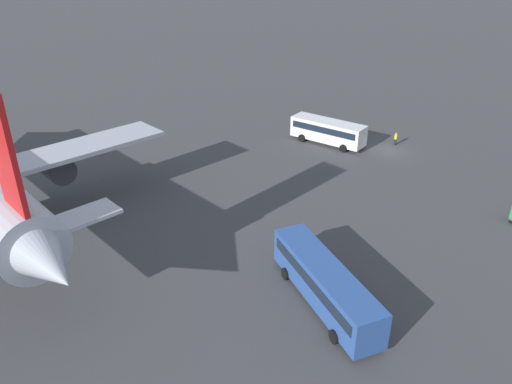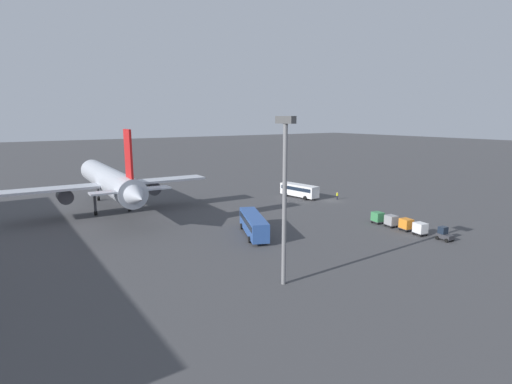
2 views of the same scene
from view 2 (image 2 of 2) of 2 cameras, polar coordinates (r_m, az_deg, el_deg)
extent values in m
plane|color=#424244|center=(93.43, 10.66, -1.24)|extent=(600.00, 600.00, 0.00)
cylinder|color=#B2B7C1|center=(85.44, -20.27, 1.62)|extent=(36.67, 6.25, 5.01)
cone|color=#B2B7C1|center=(104.47, -22.49, 3.00)|extent=(5.67, 4.94, 4.76)
cone|color=#B2B7C1|center=(66.45, -16.74, -0.58)|extent=(6.66, 4.73, 4.51)
cube|color=#B2B7C1|center=(82.29, -27.41, 0.32)|extent=(5.32, 16.95, 0.44)
cube|color=#B2B7C1|center=(86.61, -12.93, 1.71)|extent=(5.32, 16.95, 0.44)
cube|color=red|center=(68.76, -17.77, 5.21)|extent=(3.66, 0.48, 8.01)
cube|color=#B2B7C1|center=(69.19, -17.42, 0.23)|extent=(3.00, 13.10, 0.28)
cylinder|color=#38383D|center=(83.84, -25.67, -0.48)|extent=(4.47, 2.90, 2.75)
cylinder|color=#38383D|center=(87.13, -14.69, 0.61)|extent=(4.47, 2.90, 2.75)
cylinder|color=#38383D|center=(98.56, -21.64, -0.01)|extent=(0.50, 0.50, 4.01)
cylinder|color=black|center=(98.84, -21.58, -0.89)|extent=(0.92, 0.53, 0.90)
cylinder|color=#38383D|center=(83.87, -21.99, -1.79)|extent=(0.50, 0.50, 4.01)
cylinder|color=black|center=(84.20, -21.92, -2.82)|extent=(0.92, 0.53, 0.90)
cylinder|color=#38383D|center=(85.16, -17.68, -1.33)|extent=(0.50, 0.50, 4.01)
cylinder|color=black|center=(85.49, -17.63, -2.35)|extent=(0.92, 0.53, 0.90)
cube|color=white|center=(95.90, 6.20, 0.28)|extent=(10.34, 4.21, 2.67)
cube|color=#192333|center=(95.82, 6.21, 0.55)|extent=(9.55, 4.13, 0.86)
cylinder|color=black|center=(97.15, 4.25, -0.33)|extent=(1.03, 0.44, 1.00)
cylinder|color=black|center=(99.23, 5.39, -0.12)|extent=(1.03, 0.44, 1.00)
cylinder|color=black|center=(93.07, 7.03, -0.86)|extent=(1.03, 0.44, 1.00)
cylinder|color=black|center=(95.24, 8.16, -0.63)|extent=(1.03, 0.44, 1.00)
cube|color=#2D5199|center=(64.88, -0.36, -4.57)|extent=(12.45, 7.21, 2.89)
cube|color=#192333|center=(64.75, -0.36, -4.14)|extent=(11.55, 6.86, 0.93)
cylinder|color=black|center=(68.68, -2.08, -4.93)|extent=(1.04, 0.66, 1.00)
cylinder|color=black|center=(69.14, 0.17, -4.81)|extent=(1.04, 0.66, 1.00)
cylinder|color=black|center=(61.40, -0.94, -6.82)|extent=(1.04, 0.66, 1.00)
cylinder|color=black|center=(61.92, 1.57, -6.67)|extent=(1.04, 0.66, 1.00)
cube|color=#333338|center=(69.11, 25.37, -5.74)|extent=(2.52, 1.54, 0.70)
cube|color=#192333|center=(69.12, 25.15, -4.95)|extent=(1.19, 1.27, 1.10)
cylinder|color=black|center=(69.14, 24.44, -5.96)|extent=(0.62, 0.28, 0.60)
cylinder|color=black|center=(70.23, 25.14, -5.77)|extent=(0.62, 0.28, 0.60)
cylinder|color=black|center=(68.19, 25.56, -6.28)|extent=(0.62, 0.28, 0.60)
cylinder|color=black|center=(69.29, 26.25, -6.08)|extent=(0.62, 0.28, 0.60)
cylinder|color=#1E1E2D|center=(95.19, 11.51, -0.79)|extent=(0.32, 0.32, 0.85)
cylinder|color=yellow|center=(95.05, 11.53, -0.35)|extent=(0.38, 0.38, 0.65)
sphere|color=tan|center=(94.97, 11.54, -0.08)|extent=(0.24, 0.24, 0.24)
cube|color=#38383D|center=(70.48, 22.37, -5.41)|extent=(2.26, 2.00, 0.10)
cube|color=silver|center=(70.26, 22.42, -4.74)|extent=(2.15, 1.90, 1.60)
cylinder|color=black|center=(70.60, 21.55, -5.52)|extent=(0.38, 0.18, 0.36)
cylinder|color=black|center=(71.49, 22.28, -5.37)|extent=(0.38, 0.18, 0.36)
cylinder|color=black|center=(69.59, 22.44, -5.81)|extent=(0.38, 0.18, 0.36)
cylinder|color=black|center=(70.50, 23.17, -5.66)|extent=(0.38, 0.18, 0.36)
cube|color=#38383D|center=(72.36, 20.62, -4.88)|extent=(2.26, 2.00, 0.10)
cube|color=orange|center=(72.15, 20.66, -4.23)|extent=(2.15, 1.90, 1.60)
cylinder|color=black|center=(72.51, 19.82, -4.99)|extent=(0.38, 0.18, 0.36)
cylinder|color=black|center=(73.38, 20.55, -4.85)|extent=(0.38, 0.18, 0.36)
cylinder|color=black|center=(71.46, 20.66, -5.27)|extent=(0.38, 0.18, 0.36)
cylinder|color=black|center=(72.35, 21.39, -5.13)|extent=(0.38, 0.18, 0.36)
cube|color=#38383D|center=(73.93, 18.73, -4.44)|extent=(2.26, 2.00, 0.10)
cube|color=gray|center=(73.72, 18.77, -3.80)|extent=(2.15, 1.90, 1.60)
cylinder|color=black|center=(74.11, 17.95, -4.54)|extent=(0.38, 0.18, 0.36)
cylinder|color=black|center=(74.95, 18.69, -4.42)|extent=(0.38, 0.18, 0.36)
cylinder|color=black|center=(73.03, 18.75, -4.81)|extent=(0.38, 0.18, 0.36)
cylinder|color=black|center=(73.88, 19.48, -4.68)|extent=(0.38, 0.18, 0.36)
cube|color=#38383D|center=(75.63, 16.95, -4.00)|extent=(2.26, 2.00, 0.10)
cube|color=#38844C|center=(75.43, 16.99, -3.38)|extent=(2.15, 1.90, 1.60)
cylinder|color=black|center=(75.83, 16.20, -4.10)|extent=(0.38, 0.18, 0.36)
cylinder|color=black|center=(76.65, 16.94, -3.99)|extent=(0.38, 0.18, 0.36)
cylinder|color=black|center=(74.72, 16.95, -4.36)|extent=(0.38, 0.18, 0.36)
cylinder|color=black|center=(75.55, 17.69, -4.24)|extent=(0.38, 0.18, 0.36)
cylinder|color=slate|center=(44.46, 4.08, -2.11)|extent=(0.50, 0.50, 18.24)
cube|color=#4C4C4C|center=(43.38, 4.25, 10.25)|extent=(2.80, 0.70, 0.80)
camera|label=1|loc=(36.75, -18.91, 19.35)|focal=35.00mm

